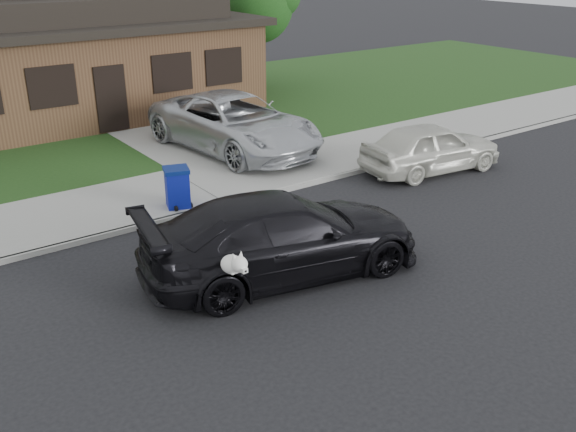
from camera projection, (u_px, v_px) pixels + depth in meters
ground at (138, 321)px, 10.68m from camera, size 120.00×120.00×0.00m
sidewalk at (47, 221)px, 14.39m from camera, size 60.00×3.00×0.12m
curb at (69, 244)px, 13.27m from camera, size 60.00×0.12×0.12m
driveway at (184, 131)px, 21.35m from camera, size 4.50×13.00×0.14m
sedan at (282, 236)px, 11.92m from camera, size 5.66×3.12×1.55m
minivan at (234, 123)px, 18.82m from camera, size 3.34×6.16×1.64m
white_compact at (431, 147)px, 17.49m from camera, size 4.20×2.12×1.37m
recycling_bin at (177, 187)px, 14.87m from camera, size 0.72×0.72×0.94m
house at (67, 54)px, 23.21m from camera, size 12.60×8.60×4.65m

